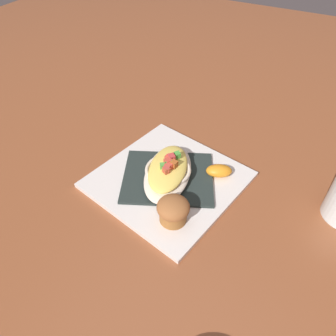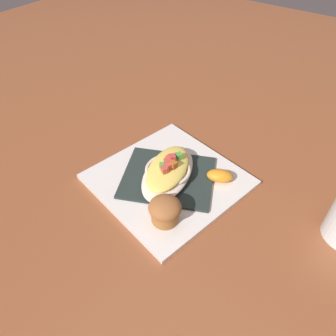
% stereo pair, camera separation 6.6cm
% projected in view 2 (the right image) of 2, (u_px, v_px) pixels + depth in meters
% --- Properties ---
extents(ground_plane, '(2.60, 2.60, 0.00)m').
position_uv_depth(ground_plane, '(168.00, 181.00, 0.69)').
color(ground_plane, brown).
extents(square_plate, '(0.34, 0.34, 0.01)m').
position_uv_depth(square_plate, '(168.00, 180.00, 0.68)').
color(square_plate, white).
rests_on(square_plate, ground_plane).
extents(folded_napkin, '(0.22, 0.24, 0.01)m').
position_uv_depth(folded_napkin, '(168.00, 177.00, 0.68)').
color(folded_napkin, '#252F2C').
rests_on(folded_napkin, square_plate).
extents(gratin_dish, '(0.20, 0.14, 0.05)m').
position_uv_depth(gratin_dish, '(168.00, 170.00, 0.67)').
color(gratin_dish, beige).
rests_on(gratin_dish, folded_napkin).
extents(muffin, '(0.06, 0.06, 0.05)m').
position_uv_depth(muffin, '(165.00, 210.00, 0.58)').
color(muffin, '#9C602D').
rests_on(muffin, square_plate).
extents(orange_garnish, '(0.07, 0.07, 0.03)m').
position_uv_depth(orange_garnish, '(219.00, 176.00, 0.67)').
color(orange_garnish, '#481863').
rests_on(orange_garnish, square_plate).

